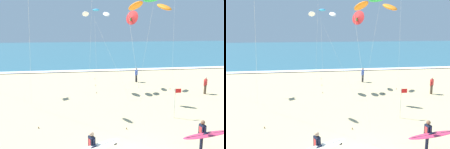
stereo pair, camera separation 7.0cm
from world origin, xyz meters
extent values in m
cube|color=#2D6075|center=(0.00, 52.95, 0.04)|extent=(160.00, 60.00, 0.08)
cube|color=white|center=(0.00, 23.25, 0.09)|extent=(160.00, 1.40, 0.01)
cylinder|color=black|center=(3.22, 0.36, 0.44)|extent=(0.13, 0.13, 0.88)
cylinder|color=black|center=(3.35, 0.54, 0.44)|extent=(0.13, 0.13, 0.88)
cube|color=black|center=(3.28, 0.45, 1.18)|extent=(0.24, 0.36, 0.60)
cube|color=red|center=(3.18, 0.44, 1.22)|extent=(0.04, 0.20, 0.32)
sphere|color=brown|center=(3.28, 0.45, 1.60)|extent=(0.21, 0.21, 0.21)
cylinder|color=black|center=(3.31, 0.22, 1.29)|extent=(0.09, 0.09, 0.26)
cylinder|color=black|center=(3.26, 0.13, 1.16)|extent=(0.26, 0.11, 0.14)
cylinder|color=black|center=(3.26, 0.68, 1.14)|extent=(0.09, 0.09, 0.56)
ellipsoid|color=#D83359|center=(3.33, 0.09, 1.12)|extent=(2.57, 0.82, 0.16)
cube|color=#333333|center=(3.33, 0.09, 1.16)|extent=(2.21, 0.29, 0.09)
cube|color=black|center=(-2.10, -0.04, 1.18)|extent=(0.32, 0.39, 0.60)
cube|color=red|center=(-2.19, -0.08, 1.22)|extent=(0.09, 0.19, 0.32)
sphere|color=tan|center=(-2.10, -0.04, 1.60)|extent=(0.21, 0.21, 0.21)
cylinder|color=black|center=(-2.01, -0.25, 1.29)|extent=(0.09, 0.09, 0.26)
cylinder|color=black|center=(-2.03, -0.36, 1.16)|extent=(0.26, 0.17, 0.14)
cylinder|color=black|center=(-2.19, 0.17, 1.14)|extent=(0.09, 0.09, 0.56)
ellipsoid|color=white|center=(-1.96, -0.37, 1.12)|extent=(2.41, 1.47, 0.23)
cube|color=#333333|center=(-1.96, -0.37, 1.16)|extent=(1.92, 0.83, 0.15)
cube|color=#262628|center=(-1.04, 0.02, 1.05)|extent=(0.12, 0.06, 0.14)
cylinder|color=silver|center=(-0.95, 17.13, 6.73)|extent=(0.76, 1.76, 13.27)
cylinder|color=brown|center=(-0.57, 18.01, 0.05)|extent=(0.06, 0.06, 0.10)
cone|color=red|center=(1.69, 9.13, 6.78)|extent=(1.02, 1.07, 1.11)
cube|color=green|center=(1.69, 9.13, 6.64)|extent=(0.31, 0.28, 0.24)
cylinder|color=silver|center=(0.40, 10.54, 3.31)|extent=(2.60, 2.84, 6.43)
cylinder|color=brown|center=(-0.89, 11.96, 0.05)|extent=(0.06, 0.06, 0.10)
ellipsoid|color=orange|center=(0.10, 1.44, 7.05)|extent=(0.78, 1.13, 0.50)
ellipsoid|color=green|center=(0.87, 1.68, 7.35)|extent=(0.77, 1.12, 0.20)
ellipsoid|color=orange|center=(1.65, 1.93, 7.05)|extent=(0.78, 1.13, 0.50)
cylinder|color=silver|center=(0.55, 2.69, 3.52)|extent=(0.65, 2.03, 6.85)
cylinder|color=brown|center=(0.23, 3.70, 0.05)|extent=(0.06, 0.06, 0.10)
cylinder|color=silver|center=(3.87, 11.44, 6.03)|extent=(1.49, 1.12, 11.86)
cylinder|color=brown|center=(4.60, 10.89, 0.05)|extent=(0.06, 0.06, 0.10)
cylinder|color=silver|center=(-5.61, 6.68, 5.63)|extent=(1.12, 4.16, 11.06)
cylinder|color=brown|center=(-5.06, 4.61, 0.05)|extent=(0.06, 0.06, 0.10)
cylinder|color=silver|center=(6.14, 11.46, 5.85)|extent=(0.54, 1.70, 11.51)
cylinder|color=brown|center=(6.41, 12.30, 0.05)|extent=(0.06, 0.06, 0.10)
ellipsoid|color=white|center=(-1.70, 13.25, 7.22)|extent=(0.63, 1.21, 0.56)
ellipsoid|color=#2D99DB|center=(-0.73, 13.25, 7.58)|extent=(0.63, 1.21, 0.20)
ellipsoid|color=white|center=(0.23, 13.26, 7.22)|extent=(0.63, 1.21, 0.56)
cylinder|color=silver|center=(-0.74, 14.04, 3.61)|extent=(0.02, 1.59, 7.02)
cylinder|color=brown|center=(-0.75, 14.83, 0.05)|extent=(0.06, 0.06, 0.10)
cylinder|color=#4C3D2D|center=(8.95, 10.28, 0.42)|extent=(0.22, 0.22, 0.84)
cube|color=red|center=(8.95, 10.28, 1.11)|extent=(0.37, 0.32, 0.54)
sphere|color=beige|center=(8.95, 10.28, 1.49)|extent=(0.20, 0.20, 0.20)
cylinder|color=red|center=(9.13, 10.39, 1.01)|extent=(0.08, 0.08, 0.50)
cylinder|color=red|center=(8.78, 10.17, 1.01)|extent=(0.08, 0.08, 0.50)
cylinder|color=black|center=(3.87, 15.85, 0.42)|extent=(0.22, 0.22, 0.84)
cube|color=#3351B7|center=(3.87, 15.85, 1.11)|extent=(0.34, 0.36, 0.54)
sphere|color=#A87A59|center=(3.87, 15.85, 1.49)|extent=(0.20, 0.20, 0.20)
cylinder|color=#3351B7|center=(3.74, 15.69, 1.01)|extent=(0.08, 0.08, 0.50)
cylinder|color=#3351B7|center=(4.01, 16.01, 1.01)|extent=(0.08, 0.08, 0.50)
cylinder|color=silver|center=(3.80, 5.05, 1.05)|extent=(0.05, 0.05, 2.10)
cube|color=red|center=(4.02, 5.05, 1.90)|extent=(0.40, 0.02, 0.28)
camera|label=1|loc=(-2.65, -9.75, 6.16)|focal=38.88mm
camera|label=2|loc=(-2.58, -9.76, 6.16)|focal=38.88mm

